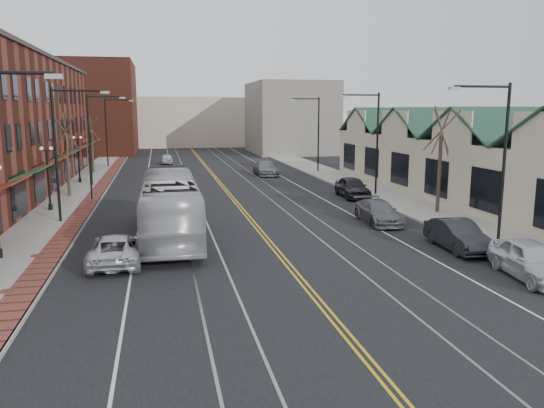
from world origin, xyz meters
name	(u,v)px	position (x,y,z in m)	size (l,w,h in m)	color
ground	(318,301)	(0.00, 0.00, 0.00)	(160.00, 160.00, 0.00)	black
sidewalk_left	(63,210)	(-12.00, 20.00, 0.07)	(4.00, 120.00, 0.15)	gray
sidewalk_right	(392,198)	(12.00, 20.00, 0.07)	(4.00, 120.00, 0.15)	gray
building_right	(464,168)	(18.00, 20.00, 2.30)	(8.00, 36.00, 4.60)	beige
backdrop_left	(89,108)	(-16.00, 70.00, 7.00)	(14.00, 18.00, 14.00)	maroon
backdrop_mid	(188,122)	(0.00, 85.00, 4.50)	(22.00, 14.00, 9.00)	beige
backdrop_right	(290,118)	(15.00, 65.00, 5.50)	(12.00, 16.00, 11.00)	slate
streetlight_l_1	(63,141)	(-11.05, 16.00, 5.03)	(3.33, 0.25, 8.00)	black
streetlight_l_2	(94,130)	(-11.05, 32.00, 5.03)	(3.33, 0.25, 8.00)	black
streetlight_l_3	(110,125)	(-11.05, 48.00, 5.03)	(3.33, 0.25, 8.00)	black
streetlight_r_0	(497,147)	(11.05, 6.00, 5.03)	(3.33, 0.25, 8.00)	black
streetlight_r_1	(372,133)	(11.05, 22.00, 5.03)	(3.33, 0.25, 8.00)	black
streetlight_r_2	(315,126)	(11.05, 38.00, 5.03)	(3.33, 0.25, 8.00)	black
lamppost_l_2	(49,180)	(-12.80, 20.00, 2.20)	(0.84, 0.28, 4.27)	black
lamppost_l_3	(79,160)	(-12.80, 34.00, 2.20)	(0.84, 0.28, 4.27)	black
tree_left_near	(67,153)	(-12.50, 26.00, 3.51)	(1.78, 1.37, 6.48)	#382B21
tree_left_far	(92,143)	(-12.50, 42.00, 3.28)	(1.66, 1.28, 6.02)	#382B21
tree_right_mid	(440,158)	(12.50, 14.00, 3.75)	(1.90, 1.46, 6.93)	#382B21
manhole_mid	(7,291)	(-11.20, 3.00, 0.16)	(0.60, 0.60, 0.02)	#592D19
manhole_far	(37,256)	(-11.20, 8.00, 0.16)	(0.60, 0.60, 0.02)	#592D19
traffic_signal	(90,170)	(-10.60, 24.00, 2.35)	(0.18, 0.15, 3.80)	black
transit_bus	(170,207)	(-5.00, 10.89, 1.71)	(2.88, 12.29, 3.42)	#BCBBBE
parked_suv	(116,249)	(-7.50, 6.46, 0.68)	(2.25, 4.89, 1.36)	silver
parked_car_a	(532,260)	(9.30, 0.68, 0.79)	(1.87, 4.65, 1.58)	silver
parked_car_b	(458,235)	(8.81, 5.42, 0.74)	(1.57, 4.49, 1.48)	black
parked_car_c	(378,212)	(7.50, 12.10, 0.68)	(1.92, 4.72, 1.37)	#5C5C62
parked_car_d	(352,187)	(9.30, 21.41, 0.81)	(1.91, 4.75, 1.62)	black
distant_car_left	(177,171)	(-3.81, 37.27, 0.64)	(1.35, 3.87, 1.27)	black
distant_car_right	(266,168)	(5.43, 36.92, 0.76)	(2.13, 5.23, 1.52)	slate
distant_car_far	(167,159)	(-4.58, 50.90, 0.64)	(1.52, 3.78, 1.29)	silver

